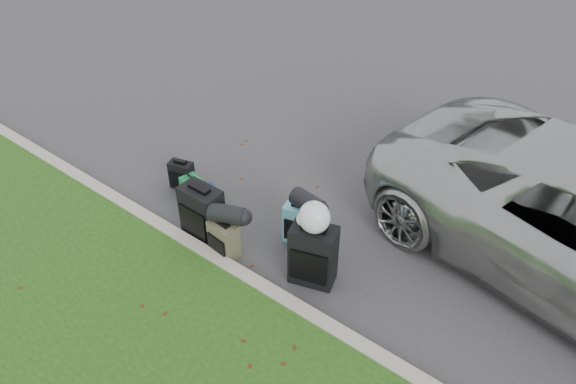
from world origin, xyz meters
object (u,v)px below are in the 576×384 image
Objects in this scene: tote_green at (193,189)px; suitcase_large_black_right at (313,255)px; suitcase_large_black_left at (202,213)px; suitcase_olive at (224,240)px; suitcase_small_black at (182,175)px; suitcase_teal at (300,224)px; tote_navy at (209,197)px.

suitcase_large_black_right is at bearing 8.27° from tote_green.
suitcase_olive is at bearing -11.59° from suitcase_large_black_left.
suitcase_small_black is at bearing 150.37° from suitcase_large_black_left.
suitcase_teal is 1.49m from tote_navy.
tote_navy is (-2.02, 0.27, -0.26)m from suitcase_large_black_right.
suitcase_teal is 1.78m from tote_green.
tote_green is (-0.70, 0.48, -0.22)m from suitcase_large_black_left.
suitcase_large_black_left is at bearing 170.82° from suitcase_large_black_right.
suitcase_large_black_right reaches higher than tote_navy.
suitcase_small_black is 2.67m from suitcase_large_black_right.
tote_green is 1.21× the size of tote_navy.
suitcase_olive reaches higher than tote_green.
suitcase_olive is at bearing -141.86° from suitcase_teal.
suitcase_large_black_right is (2.64, -0.34, 0.19)m from suitcase_small_black.
suitcase_olive is 0.64× the size of suitcase_large_black_right.
suitcase_small_black is 0.35m from tote_green.
suitcase_olive is at bearing -10.64° from tote_navy.
tote_green is at bearing 145.73° from suitcase_large_black_left.
tote_green is 0.30m from tote_navy.
suitcase_olive is (1.49, -0.68, 0.04)m from suitcase_small_black.
suitcase_small_black reaches higher than tote_green.
suitcase_olive is 1.21m from suitcase_large_black_right.
suitcase_large_black_left is (1.03, -0.59, 0.18)m from suitcase_small_black.
suitcase_large_black_left is 0.96× the size of suitcase_large_black_right.
tote_navy is at bearing -22.53° from suitcase_small_black.
tote_green is (-2.31, 0.23, -0.23)m from suitcase_large_black_right.
suitcase_large_black_left is 0.49m from suitcase_olive.
suitcase_small_black is 1.24× the size of tote_green.
tote_navy is at bearing 128.16° from suitcase_large_black_left.
suitcase_large_black_left reaches higher than suitcase_olive.
suitcase_large_black_left is at bearing -20.38° from tote_green.
suitcase_olive reaches higher than suitcase_small_black.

